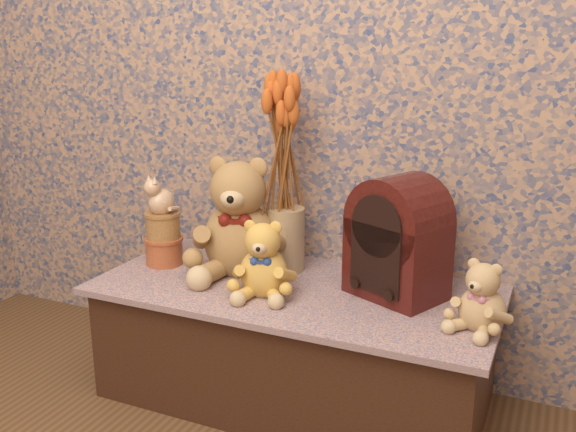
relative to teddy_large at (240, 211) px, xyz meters
name	(u,v)px	position (x,y,z in m)	size (l,w,h in m)	color
display_shelf	(294,343)	(0.22, -0.05, -0.40)	(1.24, 0.59, 0.38)	#3B4E79
teddy_large	(240,211)	(0.00, 0.00, 0.00)	(0.33, 0.39, 0.41)	#A77340
teddy_medium	(264,255)	(0.15, -0.14, -0.08)	(0.20, 0.23, 0.25)	gold
teddy_small	(484,293)	(0.79, -0.12, -0.10)	(0.16, 0.19, 0.20)	tan
cathedral_radio	(398,237)	(0.52, 0.01, -0.02)	(0.26, 0.19, 0.37)	#3B0F0A
ceramic_vase	(285,239)	(0.13, 0.08, -0.10)	(0.13, 0.13, 0.21)	tan
dried_stalks	(285,143)	(0.13, 0.08, 0.22)	(0.22, 0.22, 0.42)	#D25D21
biscuit_tin_lower	(164,251)	(-0.27, -0.04, -0.16)	(0.12, 0.12, 0.09)	#D27F3D
biscuit_tin_upper	(163,226)	(-0.27, -0.04, -0.07)	(0.11, 0.11, 0.09)	tan
cat_figurine	(161,194)	(-0.27, -0.04, 0.04)	(0.10, 0.11, 0.13)	silver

